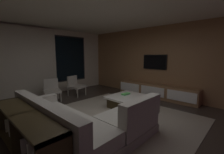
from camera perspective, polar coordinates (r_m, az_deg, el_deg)
name	(u,v)px	position (r m, az deg, el deg)	size (l,w,h in m)	color
floor	(105,121)	(3.88, -2.87, -16.19)	(9.20, 9.20, 0.00)	#332B26
back_wall_with_window	(40,62)	(6.63, -25.64, 5.15)	(6.60, 0.30, 2.70)	beige
media_wall	(162,62)	(6.07, 18.47, 5.39)	(0.12, 7.80, 2.70)	#8E6642
ceiling	(104,6)	(3.71, -3.19, 25.41)	(8.20, 8.20, 0.00)	beige
area_rug	(117,117)	(4.05, 1.85, -15.03)	(3.20, 3.80, 0.01)	gray
sectional_couch	(79,124)	(3.11, -12.25, -16.93)	(1.98, 2.50, 0.82)	gray
coffee_table	(130,102)	(4.72, 6.71, -9.31)	(1.16, 1.16, 0.36)	#372C18
book_stack_on_coffee_table	(126,94)	(4.83, 5.24, -6.43)	(0.30, 0.15, 0.05)	#70B794
accent_chair_near_window	(75,85)	(6.24, -13.83, -2.84)	(0.66, 0.67, 0.78)	#B2ADA0
accent_chair_by_curtain	(52,89)	(5.74, -21.95, -4.16)	(0.68, 0.70, 0.78)	#B2ADA0
media_console	(156,91)	(5.98, 16.36, -5.18)	(0.46, 3.10, 0.52)	#8E6642
mounted_tv	(155,62)	(6.09, 15.89, 5.50)	(0.05, 0.96, 0.56)	black
console_table_behind_couch	(25,132)	(2.82, -30.21, -17.71)	(0.40, 2.10, 0.74)	#372C18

